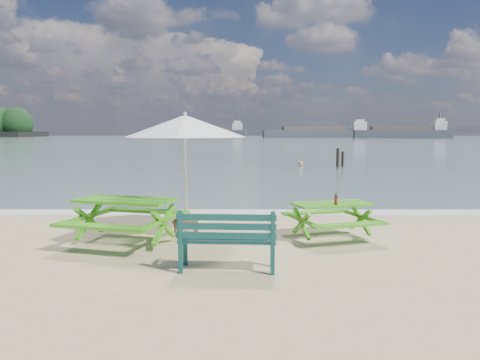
{
  "coord_description": "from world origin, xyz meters",
  "views": [
    {
      "loc": [
        -0.02,
        -6.98,
        2.07
      ],
      "look_at": [
        -0.05,
        3.0,
        1.0
      ],
      "focal_mm": 35.0,
      "sensor_mm": 36.0,
      "label": 1
    }
  ],
  "objects_px": {
    "park_bench": "(227,252)",
    "side_table": "(186,226)",
    "picnic_table_right": "(332,221)",
    "patio_umbrella": "(185,126)",
    "swimmer": "(300,176)",
    "picnic_table_left": "(125,222)",
    "beer_bottle": "(336,200)"
  },
  "relations": [
    {
      "from": "swimmer",
      "to": "picnic_table_left",
      "type": "bearing_deg",
      "value": -107.11
    },
    {
      "from": "picnic_table_left",
      "to": "side_table",
      "type": "relative_size",
      "value": 4.81
    },
    {
      "from": "park_bench",
      "to": "swimmer",
      "type": "bearing_deg",
      "value": 79.68
    },
    {
      "from": "park_bench",
      "to": "swimmer",
      "type": "relative_size",
      "value": 0.88
    },
    {
      "from": "park_bench",
      "to": "patio_umbrella",
      "type": "bearing_deg",
      "value": 110.7
    },
    {
      "from": "picnic_table_left",
      "to": "park_bench",
      "type": "height_order",
      "value": "park_bench"
    },
    {
      "from": "picnic_table_right",
      "to": "patio_umbrella",
      "type": "xyz_separation_m",
      "value": [
        -2.82,
        0.33,
        1.81
      ]
    },
    {
      "from": "side_table",
      "to": "swimmer",
      "type": "bearing_deg",
      "value": 75.36
    },
    {
      "from": "picnic_table_right",
      "to": "side_table",
      "type": "bearing_deg",
      "value": 173.39
    },
    {
      "from": "swimmer",
      "to": "patio_umbrella",
      "type": "bearing_deg",
      "value": -104.64
    },
    {
      "from": "park_bench",
      "to": "swimmer",
      "type": "distance_m",
      "value": 19.34
    },
    {
      "from": "side_table",
      "to": "beer_bottle",
      "type": "xyz_separation_m",
      "value": [
        2.85,
        -0.53,
        0.61
      ]
    },
    {
      "from": "picnic_table_left",
      "to": "swimmer",
      "type": "distance_m",
      "value": 18.26
    },
    {
      "from": "picnic_table_right",
      "to": "beer_bottle",
      "type": "xyz_separation_m",
      "value": [
        0.03,
        -0.2,
        0.44
      ]
    },
    {
      "from": "picnic_table_left",
      "to": "swimmer",
      "type": "xyz_separation_m",
      "value": [
        5.37,
        17.43,
        -0.87
      ]
    },
    {
      "from": "side_table",
      "to": "beer_bottle",
      "type": "distance_m",
      "value": 2.96
    },
    {
      "from": "park_bench",
      "to": "patio_umbrella",
      "type": "distance_m",
      "value": 3.14
    },
    {
      "from": "picnic_table_right",
      "to": "beer_bottle",
      "type": "relative_size",
      "value": 7.83
    },
    {
      "from": "patio_umbrella",
      "to": "beer_bottle",
      "type": "distance_m",
      "value": 3.21
    },
    {
      "from": "swimmer",
      "to": "picnic_table_right",
      "type": "bearing_deg",
      "value": -95.14
    },
    {
      "from": "park_bench",
      "to": "swimmer",
      "type": "height_order",
      "value": "park_bench"
    },
    {
      "from": "picnic_table_left",
      "to": "beer_bottle",
      "type": "xyz_separation_m",
      "value": [
        3.87,
        0.24,
        0.37
      ]
    },
    {
      "from": "picnic_table_left",
      "to": "side_table",
      "type": "bearing_deg",
      "value": 37.28
    },
    {
      "from": "park_bench",
      "to": "side_table",
      "type": "height_order",
      "value": "park_bench"
    },
    {
      "from": "park_bench",
      "to": "side_table",
      "type": "distance_m",
      "value": 2.52
    },
    {
      "from": "beer_bottle",
      "to": "park_bench",
      "type": "bearing_deg",
      "value": -137.09
    },
    {
      "from": "park_bench",
      "to": "picnic_table_left",
      "type": "bearing_deg",
      "value": 140.22
    },
    {
      "from": "patio_umbrella",
      "to": "beer_bottle",
      "type": "xyz_separation_m",
      "value": [
        2.85,
        -0.53,
        -1.37
      ]
    },
    {
      "from": "patio_umbrella",
      "to": "beer_bottle",
      "type": "height_order",
      "value": "patio_umbrella"
    },
    {
      "from": "picnic_table_right",
      "to": "patio_umbrella",
      "type": "relative_size",
      "value": 0.81
    },
    {
      "from": "picnic_table_right",
      "to": "park_bench",
      "type": "bearing_deg",
      "value": -133.66
    },
    {
      "from": "picnic_table_left",
      "to": "park_bench",
      "type": "distance_m",
      "value": 2.48
    }
  ]
}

